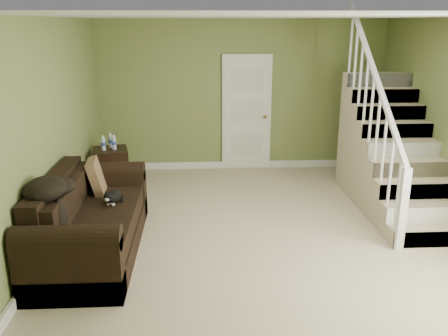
{
  "coord_description": "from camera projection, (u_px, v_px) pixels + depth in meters",
  "views": [
    {
      "loc": [
        -0.75,
        -5.5,
        2.54
      ],
      "look_at": [
        -0.43,
        0.29,
        0.75
      ],
      "focal_mm": 38.0,
      "sensor_mm": 36.0,
      "label": 1
    }
  ],
  "objects": [
    {
      "name": "wall_back",
      "position": [
        241.0,
        96.0,
        8.28
      ],
      "size": [
        5.0,
        0.04,
        2.6
      ],
      "primitive_type": "cube",
      "color": "olive",
      "rests_on": "floor"
    },
    {
      "name": "banana",
      "position": [
        106.0,
        230.0,
        4.82
      ],
      "size": [
        0.07,
        0.18,
        0.05
      ],
      "primitive_type": "ellipsoid",
      "rotation": [
        0.0,
        0.0,
        0.1
      ],
      "color": "gold",
      "rests_on": "sofa"
    },
    {
      "name": "baseboard_right",
      "position": [
        448.0,
        222.0,
        6.15
      ],
      "size": [
        0.04,
        5.5,
        0.12
      ],
      "primitive_type": "cube",
      "color": "white",
      "rests_on": "floor"
    },
    {
      "name": "baseboard_left",
      "position": [
        62.0,
        230.0,
        5.89
      ],
      "size": [
        0.04,
        5.5,
        0.12
      ],
      "primitive_type": "cube",
      "color": "white",
      "rests_on": "floor"
    },
    {
      "name": "wall_front",
      "position": [
        317.0,
        224.0,
        3.03
      ],
      "size": [
        5.0,
        0.04,
        2.6
      ],
      "primitive_type": "cube",
      "color": "olive",
      "rests_on": "floor"
    },
    {
      "name": "floor",
      "position": [
        259.0,
        230.0,
        6.04
      ],
      "size": [
        5.0,
        5.5,
        0.01
      ],
      "primitive_type": "cube",
      "color": "tan",
      "rests_on": "ground"
    },
    {
      "name": "door",
      "position": [
        247.0,
        113.0,
        8.33
      ],
      "size": [
        0.86,
        0.12,
        2.02
      ],
      "color": "white",
      "rests_on": "floor"
    },
    {
      "name": "baseboard_back",
      "position": [
        240.0,
        164.0,
        8.62
      ],
      "size": [
        5.0,
        0.04,
        0.12
      ],
      "primitive_type": "cube",
      "color": "white",
      "rests_on": "floor"
    },
    {
      "name": "wall_left",
      "position": [
        49.0,
        133.0,
        5.52
      ],
      "size": [
        0.04,
        5.5,
        2.6
      ],
      "primitive_type": "cube",
      "color": "olive",
      "rests_on": "floor"
    },
    {
      "name": "throw_blanket",
      "position": [
        45.0,
        189.0,
        4.76
      ],
      "size": [
        0.5,
        0.61,
        0.23
      ],
      "primitive_type": "ellipsoid",
      "rotation": [
        0.0,
        0.0,
        -0.17
      ],
      "color": "black",
      "rests_on": "sofa"
    },
    {
      "name": "sofa",
      "position": [
        88.0,
        224.0,
        5.38
      ],
      "size": [
        0.99,
        2.29,
        0.9
      ],
      "color": "black",
      "rests_on": "floor"
    },
    {
      "name": "side_table",
      "position": [
        111.0,
        168.0,
        7.54
      ],
      "size": [
        0.62,
        0.62,
        0.86
      ],
      "rotation": [
        0.0,
        0.0,
        0.21
      ],
      "color": "black",
      "rests_on": "floor"
    },
    {
      "name": "throw_pillow",
      "position": [
        96.0,
        177.0,
        5.93
      ],
      "size": [
        0.26,
        0.46,
        0.45
      ],
      "primitive_type": "cube",
      "rotation": [
        0.0,
        -0.24,
        0.11
      ],
      "color": "#4E361F",
      "rests_on": "sofa"
    },
    {
      "name": "staircase",
      "position": [
        388.0,
        159.0,
        6.88
      ],
      "size": [
        1.0,
        2.51,
        2.82
      ],
      "color": "tan",
      "rests_on": "floor"
    },
    {
      "name": "cat",
      "position": [
        113.0,
        197.0,
        5.57
      ],
      "size": [
        0.21,
        0.43,
        0.21
      ],
      "rotation": [
        0.0,
        0.0,
        -0.19
      ],
      "color": "black",
      "rests_on": "sofa"
    },
    {
      "name": "ceiling",
      "position": [
        264.0,
        16.0,
        5.27
      ],
      "size": [
        5.0,
        5.5,
        0.01
      ],
      "primitive_type": "cube",
      "color": "white",
      "rests_on": "wall_back"
    }
  ]
}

